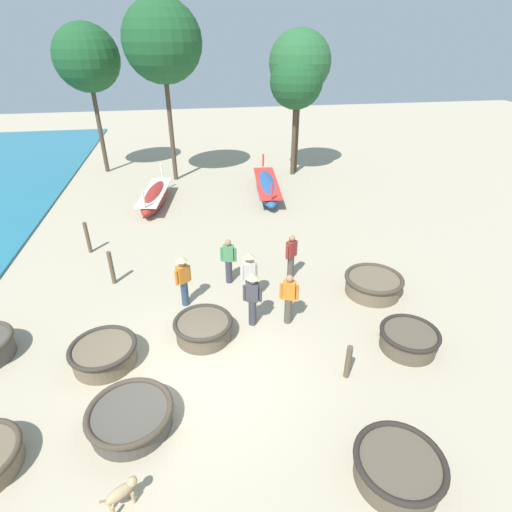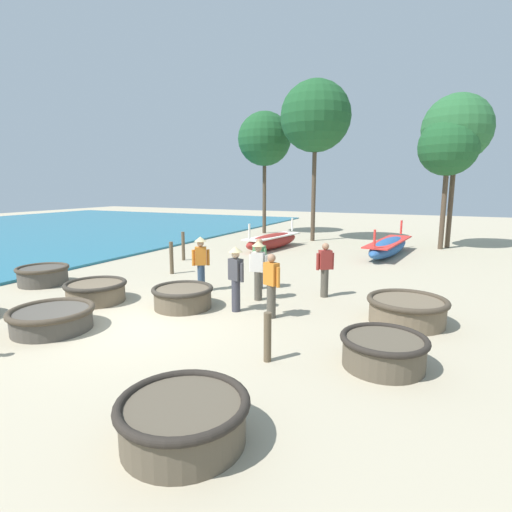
{
  "view_description": "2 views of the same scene",
  "coord_description": "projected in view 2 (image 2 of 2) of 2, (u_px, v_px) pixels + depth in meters",
  "views": [
    {
      "loc": [
        0.18,
        -7.12,
        7.23
      ],
      "look_at": [
        2.08,
        3.72,
        1.1
      ],
      "focal_mm": 28.0,
      "sensor_mm": 36.0,
      "label": 1
    },
    {
      "loc": [
        6.25,
        -6.87,
        3.16
      ],
      "look_at": [
        1.13,
        4.07,
        1.02
      ],
      "focal_mm": 28.0,
      "sensor_mm": 36.0,
      "label": 2
    }
  ],
  "objects": [
    {
      "name": "ground_plane",
      "position": [
        138.0,
        323.0,
        9.28
      ],
      "size": [
        80.0,
        80.0,
        0.0
      ],
      "primitive_type": "plane",
      "color": "tan"
    },
    {
      "name": "coracle_far_right",
      "position": [
        52.0,
        318.0,
        8.81
      ],
      "size": [
        1.81,
        1.81,
        0.51
      ],
      "color": "#4C473F",
      "rests_on": "ground"
    },
    {
      "name": "coracle_front_right",
      "position": [
        407.0,
        309.0,
        9.23
      ],
      "size": [
        1.83,
        1.83,
        0.61
      ],
      "color": "brown",
      "rests_on": "ground"
    },
    {
      "name": "coracle_center",
      "position": [
        183.0,
        418.0,
        4.95
      ],
      "size": [
        1.68,
        1.68,
        0.58
      ],
      "color": "brown",
      "rests_on": "ground"
    },
    {
      "name": "coracle_beside_post",
      "position": [
        96.0,
        291.0,
        10.96
      ],
      "size": [
        1.66,
        1.66,
        0.57
      ],
      "color": "brown",
      "rests_on": "ground"
    },
    {
      "name": "coracle_weathered",
      "position": [
        43.0,
        275.0,
        12.89
      ],
      "size": [
        1.6,
        1.6,
        0.6
      ],
      "color": "#4C473F",
      "rests_on": "ground"
    },
    {
      "name": "coracle_tilted",
      "position": [
        384.0,
        350.0,
        7.02
      ],
      "size": [
        1.53,
        1.53,
        0.57
      ],
      "color": "brown",
      "rests_on": "ground"
    },
    {
      "name": "coracle_nearest",
      "position": [
        183.0,
        296.0,
        10.42
      ],
      "size": [
        1.6,
        1.6,
        0.57
      ],
      "color": "brown",
      "rests_on": "ground"
    },
    {
      "name": "long_boat_ochre_hull",
      "position": [
        389.0,
        247.0,
        18.25
      ],
      "size": [
        1.62,
        5.52,
        1.42
      ],
      "color": "#285693",
      "rests_on": "ground"
    },
    {
      "name": "long_boat_green_hull",
      "position": [
        272.0,
        241.0,
        20.15
      ],
      "size": [
        1.63,
        4.53,
        1.42
      ],
      "color": "maroon",
      "rests_on": "ground"
    },
    {
      "name": "fisherman_with_hat",
      "position": [
        258.0,
        266.0,
        11.01
      ],
      "size": [
        0.53,
        0.36,
        1.67
      ],
      "color": "#4C473D",
      "rests_on": "ground"
    },
    {
      "name": "fisherman_crouching",
      "position": [
        325.0,
        268.0,
        11.35
      ],
      "size": [
        0.44,
        0.38,
        1.57
      ],
      "color": "#4C473D",
      "rests_on": "ground"
    },
    {
      "name": "fisherman_hauling",
      "position": [
        271.0,
        284.0,
        9.54
      ],
      "size": [
        0.5,
        0.33,
        1.57
      ],
      "color": "#4C473D",
      "rests_on": "ground"
    },
    {
      "name": "fisherman_standing_left",
      "position": [
        259.0,
        262.0,
        12.26
      ],
      "size": [
        0.52,
        0.3,
        1.57
      ],
      "color": "#383842",
      "rests_on": "ground"
    },
    {
      "name": "fisherman_standing_right",
      "position": [
        236.0,
        275.0,
        10.01
      ],
      "size": [
        0.51,
        0.36,
        1.67
      ],
      "color": "#383842",
      "rests_on": "ground"
    },
    {
      "name": "fisherman_by_coracle",
      "position": [
        201.0,
        260.0,
        11.92
      ],
      "size": [
        0.46,
        0.37,
        1.67
      ],
      "color": "#2D425B",
      "rests_on": "ground"
    },
    {
      "name": "mooring_post_inland",
      "position": [
        183.0,
        246.0,
        17.02
      ],
      "size": [
        0.14,
        0.14,
        1.23
      ],
      "primitive_type": "cylinder",
      "color": "brown",
      "rests_on": "ground"
    },
    {
      "name": "mooring_post_mid_beach",
      "position": [
        171.0,
        258.0,
        14.4
      ],
      "size": [
        0.14,
        0.14,
        1.17
      ],
      "primitive_type": "cylinder",
      "color": "brown",
      "rests_on": "ground"
    },
    {
      "name": "mooring_post_shoreline",
      "position": [
        267.0,
        337.0,
        7.2
      ],
      "size": [
        0.14,
        0.14,
        0.92
      ],
      "primitive_type": "cylinder",
      "color": "brown",
      "rests_on": "ground"
    },
    {
      "name": "tree_left_mid",
      "position": [
        448.0,
        147.0,
        19.3
      ],
      "size": [
        2.83,
        2.83,
        6.45
      ],
      "color": "#4C3D2D",
      "rests_on": "ground"
    },
    {
      "name": "tree_leftmost",
      "position": [
        265.0,
        139.0,
        25.81
      ],
      "size": [
        3.45,
        3.45,
        7.86
      ],
      "color": "#4C3D2D",
      "rests_on": "ground"
    },
    {
      "name": "tree_tall_back",
      "position": [
        315.0,
        117.0,
        21.97
      ],
      "size": [
        3.89,
        3.89,
        8.87
      ],
      "color": "#4C3D2D",
      "rests_on": "ground"
    },
    {
      "name": "tree_center",
      "position": [
        457.0,
        129.0,
        19.53
      ],
      "size": [
        3.33,
        3.33,
        7.58
      ],
      "color": "#4C3D2D",
      "rests_on": "ground"
    }
  ]
}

